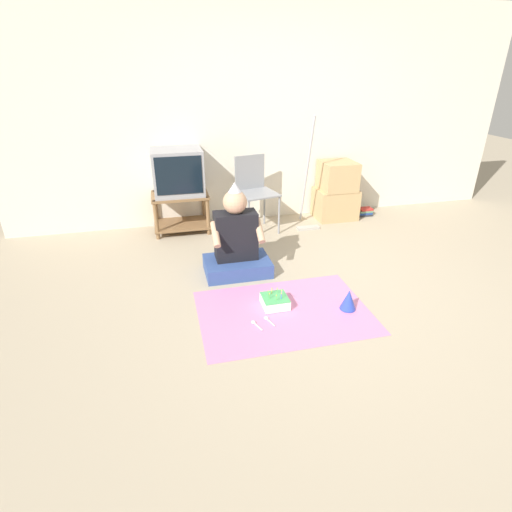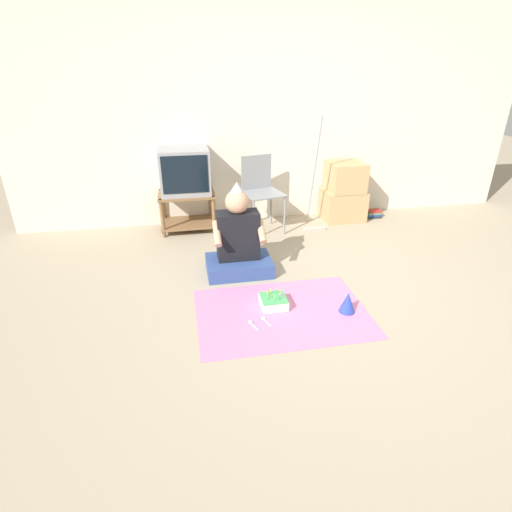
{
  "view_description": "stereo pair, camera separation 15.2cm",
  "coord_description": "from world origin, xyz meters",
  "px_view_note": "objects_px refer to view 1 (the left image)",
  "views": [
    {
      "loc": [
        -1.35,
        -2.59,
        1.86
      ],
      "look_at": [
        -0.62,
        0.43,
        0.35
      ],
      "focal_mm": 28.0,
      "sensor_mm": 36.0,
      "label": 1
    },
    {
      "loc": [
        -1.2,
        -2.62,
        1.86
      ],
      "look_at": [
        -0.62,
        0.43,
        0.35
      ],
      "focal_mm": 28.0,
      "sensor_mm": 36.0,
      "label": 2
    }
  ],
  "objects_px": {
    "dust_mop": "(307,195)",
    "party_hat_blue": "(349,300)",
    "cardboard_box_stack": "(336,192)",
    "folding_chair": "(254,187)",
    "tv": "(178,172)",
    "birthday_cake": "(275,301)",
    "book_pile": "(365,212)",
    "person_seated": "(236,244)"
  },
  "relations": [
    {
      "from": "dust_mop",
      "to": "birthday_cake",
      "type": "bearing_deg",
      "value": -117.95
    },
    {
      "from": "birthday_cake",
      "to": "dust_mop",
      "type": "bearing_deg",
      "value": 62.05
    },
    {
      "from": "folding_chair",
      "to": "party_hat_blue",
      "type": "bearing_deg",
      "value": -79.95
    },
    {
      "from": "folding_chair",
      "to": "dust_mop",
      "type": "distance_m",
      "value": 0.67
    },
    {
      "from": "dust_mop",
      "to": "book_pile",
      "type": "distance_m",
      "value": 1.0
    },
    {
      "from": "tv",
      "to": "party_hat_blue",
      "type": "xyz_separation_m",
      "value": [
        1.21,
        -2.09,
        -0.63
      ]
    },
    {
      "from": "cardboard_box_stack",
      "to": "dust_mop",
      "type": "height_order",
      "value": "dust_mop"
    },
    {
      "from": "folding_chair",
      "to": "dust_mop",
      "type": "height_order",
      "value": "dust_mop"
    },
    {
      "from": "book_pile",
      "to": "cardboard_box_stack",
      "type": "bearing_deg",
      "value": 177.83
    },
    {
      "from": "dust_mop",
      "to": "person_seated",
      "type": "relative_size",
      "value": 1.51
    },
    {
      "from": "book_pile",
      "to": "birthday_cake",
      "type": "xyz_separation_m",
      "value": [
        -1.8,
        -1.88,
        0.0
      ]
    },
    {
      "from": "birthday_cake",
      "to": "cardboard_box_stack",
      "type": "bearing_deg",
      "value": 54.19
    },
    {
      "from": "birthday_cake",
      "to": "party_hat_blue",
      "type": "bearing_deg",
      "value": -17.68
    },
    {
      "from": "dust_mop",
      "to": "party_hat_blue",
      "type": "xyz_separation_m",
      "value": [
        -0.31,
        -1.86,
        -0.31
      ]
    },
    {
      "from": "folding_chair",
      "to": "dust_mop",
      "type": "xyz_separation_m",
      "value": [
        0.65,
        -0.08,
        -0.12
      ]
    },
    {
      "from": "dust_mop",
      "to": "party_hat_blue",
      "type": "distance_m",
      "value": 1.91
    },
    {
      "from": "folding_chair",
      "to": "party_hat_blue",
      "type": "xyz_separation_m",
      "value": [
        0.34,
        -1.94,
        -0.43
      ]
    },
    {
      "from": "person_seated",
      "to": "birthday_cake",
      "type": "xyz_separation_m",
      "value": [
        0.19,
        -0.7,
        -0.25
      ]
    },
    {
      "from": "tv",
      "to": "book_pile",
      "type": "distance_m",
      "value": 2.53
    },
    {
      "from": "folding_chair",
      "to": "dust_mop",
      "type": "bearing_deg",
      "value": -6.88
    },
    {
      "from": "birthday_cake",
      "to": "book_pile",
      "type": "bearing_deg",
      "value": 46.16
    },
    {
      "from": "folding_chair",
      "to": "cardboard_box_stack",
      "type": "relative_size",
      "value": 1.2
    },
    {
      "from": "dust_mop",
      "to": "book_pile",
      "type": "bearing_deg",
      "value": 12.62
    },
    {
      "from": "birthday_cake",
      "to": "party_hat_blue",
      "type": "height_order",
      "value": "party_hat_blue"
    },
    {
      "from": "tv",
      "to": "party_hat_blue",
      "type": "distance_m",
      "value": 2.5
    },
    {
      "from": "book_pile",
      "to": "party_hat_blue",
      "type": "xyz_separation_m",
      "value": [
        -1.22,
        -2.06,
        0.05
      ]
    },
    {
      "from": "book_pile",
      "to": "birthday_cake",
      "type": "distance_m",
      "value": 2.6
    },
    {
      "from": "dust_mop",
      "to": "book_pile",
      "type": "height_order",
      "value": "dust_mop"
    },
    {
      "from": "cardboard_box_stack",
      "to": "person_seated",
      "type": "xyz_separation_m",
      "value": [
        -1.56,
        -1.2,
        -0.06
      ]
    },
    {
      "from": "dust_mop",
      "to": "tv",
      "type": "bearing_deg",
      "value": 171.15
    },
    {
      "from": "party_hat_blue",
      "to": "folding_chair",
      "type": "bearing_deg",
      "value": 100.05
    },
    {
      "from": "tv",
      "to": "book_pile",
      "type": "xyz_separation_m",
      "value": [
        2.43,
        -0.03,
        -0.68
      ]
    },
    {
      "from": "folding_chair",
      "to": "person_seated",
      "type": "bearing_deg",
      "value": -111.99
    },
    {
      "from": "party_hat_blue",
      "to": "birthday_cake",
      "type": "bearing_deg",
      "value": 162.32
    },
    {
      "from": "cardboard_box_stack",
      "to": "book_pile",
      "type": "relative_size",
      "value": 3.67
    },
    {
      "from": "tv",
      "to": "person_seated",
      "type": "xyz_separation_m",
      "value": [
        0.44,
        -1.21,
        -0.42
      ]
    },
    {
      "from": "tv",
      "to": "dust_mop",
      "type": "distance_m",
      "value": 1.57
    },
    {
      "from": "dust_mop",
      "to": "party_hat_blue",
      "type": "relative_size",
      "value": 7.66
    },
    {
      "from": "person_seated",
      "to": "birthday_cake",
      "type": "relative_size",
      "value": 4.17
    },
    {
      "from": "person_seated",
      "to": "birthday_cake",
      "type": "bearing_deg",
      "value": -74.92
    },
    {
      "from": "cardboard_box_stack",
      "to": "book_pile",
      "type": "bearing_deg",
      "value": -2.17
    },
    {
      "from": "folding_chair",
      "to": "birthday_cake",
      "type": "distance_m",
      "value": 1.83
    }
  ]
}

